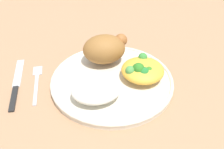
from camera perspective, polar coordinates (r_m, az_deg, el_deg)
ground_plane at (r=0.60m, az=0.00°, el=-1.98°), size 2.00×2.00×0.00m
plate at (r=0.59m, az=0.00°, el=-1.35°), size 0.29×0.29×0.02m
roasted_chicken at (r=0.62m, az=-1.60°, el=5.83°), size 0.11×0.08×0.07m
rice_pile at (r=0.53m, az=-3.61°, el=-3.43°), size 0.11×0.08×0.04m
mac_cheese_with_broccoli at (r=0.58m, az=6.82°, el=1.04°), size 0.10×0.10×0.05m
fork at (r=0.63m, az=-16.63°, el=-1.52°), size 0.02×0.14×0.01m
knife at (r=0.63m, az=-20.88°, el=-2.57°), size 0.02×0.19×0.01m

